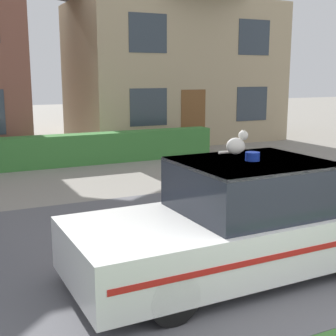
# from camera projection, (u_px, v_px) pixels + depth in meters

# --- Properties ---
(road_strip) EXTENTS (28.00, 6.01, 0.01)m
(road_strip) POSITION_uv_depth(u_px,v_px,m) (188.00, 241.00, 7.52)
(road_strip) COLOR #5B5B60
(road_strip) RESTS_ON ground
(garden_hedge) EXTENTS (8.84, 0.61, 0.91)m
(garden_hedge) POSITION_uv_depth(u_px,v_px,m) (75.00, 150.00, 13.81)
(garden_hedge) COLOR #3D7F38
(garden_hedge) RESTS_ON ground
(police_car) EXTENTS (4.62, 1.90, 1.63)m
(police_car) POSITION_uv_depth(u_px,v_px,m) (243.00, 223.00, 6.24)
(police_car) COLOR black
(police_car) RESTS_ON road_strip
(cat) EXTENTS (0.35, 0.23, 0.32)m
(cat) POSITION_uv_depth(u_px,v_px,m) (237.00, 144.00, 5.93)
(cat) COLOR silver
(cat) RESTS_ON police_car
(house_right) EXTENTS (8.34, 5.50, 7.24)m
(house_right) POSITION_uv_depth(u_px,v_px,m) (172.00, 48.00, 19.11)
(house_right) COLOR tan
(house_right) RESTS_ON ground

